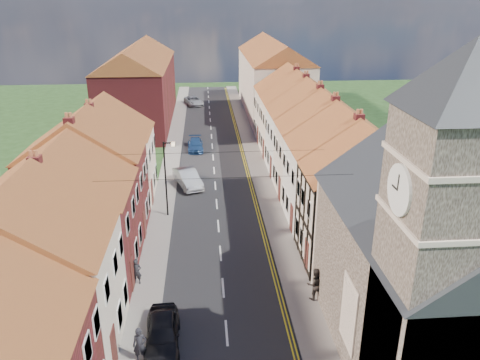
{
  "coord_description": "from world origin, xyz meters",
  "views": [
    {
      "loc": [
        -0.83,
        -13.47,
        16.25
      ],
      "look_at": [
        1.67,
        18.49,
        3.5
      ],
      "focal_mm": 35.0,
      "sensor_mm": 36.0,
      "label": 1
    }
  ],
  "objects_px": {
    "pedestrian_left": "(140,345)",
    "car_near": "(162,333)",
    "lamppost": "(167,174)",
    "car_distant": "(194,101)",
    "car_far": "(195,145)",
    "pedestrian_right": "(315,284)",
    "church": "(445,253)",
    "pedestrian_left_b": "(137,272)",
    "car_mid": "(188,178)"
  },
  "relations": [
    {
      "from": "car_near",
      "to": "car_far",
      "type": "distance_m",
      "value": 31.48
    },
    {
      "from": "lamppost",
      "to": "car_distant",
      "type": "relative_size",
      "value": 1.25
    },
    {
      "from": "car_far",
      "to": "car_distant",
      "type": "height_order",
      "value": "car_distant"
    },
    {
      "from": "car_distant",
      "to": "pedestrian_left_b",
      "type": "height_order",
      "value": "pedestrian_left_b"
    },
    {
      "from": "car_far",
      "to": "pedestrian_right",
      "type": "xyz_separation_m",
      "value": [
        7.0,
        -28.43,
        0.49
      ]
    },
    {
      "from": "church",
      "to": "pedestrian_right",
      "type": "relative_size",
      "value": 7.81
    },
    {
      "from": "pedestrian_left",
      "to": "pedestrian_right",
      "type": "relative_size",
      "value": 0.93
    },
    {
      "from": "church",
      "to": "car_mid",
      "type": "xyz_separation_m",
      "value": [
        -11.84,
        22.83,
        -5.11
      ]
    },
    {
      "from": "pedestrian_left_b",
      "to": "car_near",
      "type": "bearing_deg",
      "value": -65.85
    },
    {
      "from": "car_distant",
      "to": "pedestrian_right",
      "type": "distance_m",
      "value": 51.93
    },
    {
      "from": "lamppost",
      "to": "pedestrian_left",
      "type": "xyz_separation_m",
      "value": [
        -0.32,
        -15.75,
        -2.52
      ]
    },
    {
      "from": "pedestrian_left_b",
      "to": "church",
      "type": "bearing_deg",
      "value": -22.49
    },
    {
      "from": "car_near",
      "to": "car_distant",
      "type": "bearing_deg",
      "value": 86.78
    },
    {
      "from": "car_distant",
      "to": "car_mid",
      "type": "bearing_deg",
      "value": -106.3
    },
    {
      "from": "car_near",
      "to": "pedestrian_left",
      "type": "relative_size",
      "value": 2.34
    },
    {
      "from": "car_mid",
      "to": "car_far",
      "type": "relative_size",
      "value": 1.12
    },
    {
      "from": "car_distant",
      "to": "pedestrian_left",
      "type": "xyz_separation_m",
      "value": [
        -1.73,
        -55.54,
        0.35
      ]
    },
    {
      "from": "church",
      "to": "car_near",
      "type": "bearing_deg",
      "value": 170.75
    },
    {
      "from": "church",
      "to": "pedestrian_left_b",
      "type": "distance_m",
      "value": 16.98
    },
    {
      "from": "church",
      "to": "car_far",
      "type": "xyz_separation_m",
      "value": [
        -11.26,
        33.5,
        -5.27
      ]
    },
    {
      "from": "lamppost",
      "to": "pedestrian_left_b",
      "type": "height_order",
      "value": "lamppost"
    },
    {
      "from": "church",
      "to": "pedestrian_left",
      "type": "xyz_separation_m",
      "value": [
        -13.49,
        0.92,
        -4.86
      ]
    },
    {
      "from": "car_near",
      "to": "pedestrian_left_b",
      "type": "bearing_deg",
      "value": 107.19
    },
    {
      "from": "church",
      "to": "pedestrian_right",
      "type": "distance_m",
      "value": 8.17
    },
    {
      "from": "church",
      "to": "lamppost",
      "type": "height_order",
      "value": "church"
    },
    {
      "from": "lamppost",
      "to": "car_near",
      "type": "xyz_separation_m",
      "value": [
        0.61,
        -14.63,
        -2.82
      ]
    },
    {
      "from": "car_distant",
      "to": "pedestrian_right",
      "type": "height_order",
      "value": "pedestrian_right"
    },
    {
      "from": "church",
      "to": "car_mid",
      "type": "distance_m",
      "value": 26.22
    },
    {
      "from": "car_near",
      "to": "pedestrian_left",
      "type": "xyz_separation_m",
      "value": [
        -0.93,
        -1.12,
        0.3
      ]
    },
    {
      "from": "church",
      "to": "car_distant",
      "type": "bearing_deg",
      "value": 101.77
    },
    {
      "from": "car_near",
      "to": "pedestrian_left_b",
      "type": "height_order",
      "value": "pedestrian_left_b"
    },
    {
      "from": "pedestrian_left_b",
      "to": "car_distant",
      "type": "bearing_deg",
      "value": 91.43
    },
    {
      "from": "pedestrian_left",
      "to": "pedestrian_left_b",
      "type": "relative_size",
      "value": 1.12
    },
    {
      "from": "lamppost",
      "to": "pedestrian_left",
      "type": "relative_size",
      "value": 3.33
    },
    {
      "from": "car_far",
      "to": "pedestrian_right",
      "type": "bearing_deg",
      "value": -77.86
    },
    {
      "from": "car_near",
      "to": "car_mid",
      "type": "bearing_deg",
      "value": 85.63
    },
    {
      "from": "car_distant",
      "to": "pedestrian_left",
      "type": "height_order",
      "value": "pedestrian_left"
    },
    {
      "from": "car_near",
      "to": "car_far",
      "type": "xyz_separation_m",
      "value": [
        1.3,
        31.46,
        -0.12
      ]
    },
    {
      "from": "church",
      "to": "lamppost",
      "type": "xyz_separation_m",
      "value": [
        -13.17,
        16.68,
        -2.34
      ]
    },
    {
      "from": "church",
      "to": "car_near",
      "type": "distance_m",
      "value": 13.73
    },
    {
      "from": "car_near",
      "to": "pedestrian_left",
      "type": "height_order",
      "value": "pedestrian_left"
    },
    {
      "from": "lamppost",
      "to": "pedestrian_left_b",
      "type": "xyz_separation_m",
      "value": [
        -1.29,
        -9.29,
        -2.61
      ]
    },
    {
      "from": "lamppost",
      "to": "car_distant",
      "type": "distance_m",
      "value": 39.91
    },
    {
      "from": "church",
      "to": "pedestrian_left",
      "type": "distance_m",
      "value": 14.37
    },
    {
      "from": "lamppost",
      "to": "car_near",
      "type": "relative_size",
      "value": 1.42
    },
    {
      "from": "car_far",
      "to": "church",
      "type": "bearing_deg",
      "value": -73.12
    },
    {
      "from": "car_near",
      "to": "car_mid",
      "type": "distance_m",
      "value": 20.8
    },
    {
      "from": "pedestrian_left",
      "to": "car_near",
      "type": "bearing_deg",
      "value": 48.1
    },
    {
      "from": "lamppost",
      "to": "car_distant",
      "type": "xyz_separation_m",
      "value": [
        1.41,
        39.78,
        -2.87
      ]
    },
    {
      "from": "pedestrian_right",
      "to": "pedestrian_left_b",
      "type": "bearing_deg",
      "value": -20.96
    }
  ]
}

